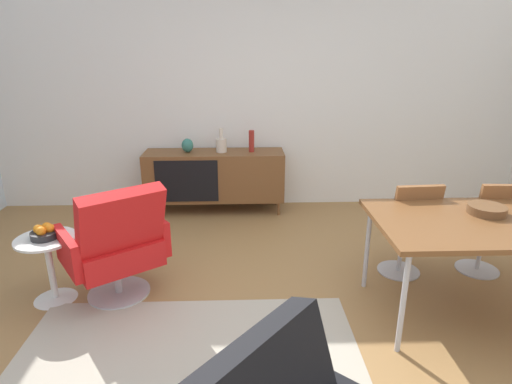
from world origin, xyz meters
TOP-DOWN VIEW (x-y plane):
  - ground_plane at (0.00, 0.00)m, footprint 8.32×8.32m
  - wall_back at (0.00, 2.60)m, footprint 6.80×0.12m
  - sideboard at (-0.55, 2.30)m, footprint 1.60×0.45m
  - vase_cobalt at (-0.85, 2.30)m, footprint 0.13×0.13m
  - vase_sculptural_dark at (-0.46, 2.30)m, footprint 0.12×0.12m
  - vase_ceramic_small at (-0.12, 2.30)m, footprint 0.06×0.06m
  - dining_table at (1.48, 0.16)m, footprint 1.60×0.90m
  - wooden_bowl_on_table at (1.50, 0.28)m, footprint 0.26×0.26m
  - dining_chair_back_left at (1.13, 0.72)m, footprint 0.42×0.45m
  - dining_chair_back_right at (1.82, 0.72)m, footprint 0.42×0.44m
  - lounge_chair_red at (-1.18, 0.46)m, footprint 0.90×0.89m
  - side_table_round at (-1.69, 0.45)m, footprint 0.44×0.44m
  - fruit_bowl at (-1.69, 0.46)m, footprint 0.20×0.20m
  - area_rug at (-0.59, -0.47)m, footprint 2.20×1.70m

SIDE VIEW (x-z plane):
  - ground_plane at x=0.00m, z-range 0.00..0.00m
  - area_rug at x=-0.59m, z-range 0.00..0.01m
  - side_table_round at x=-1.69m, z-range 0.06..0.58m
  - sideboard at x=-0.55m, z-range 0.08..0.80m
  - lounge_chair_red at x=-1.18m, z-range -0.01..0.94m
  - dining_chair_back_left at x=1.13m, z-range 0.04..0.90m
  - dining_chair_back_right at x=1.82m, z-range 0.04..0.90m
  - fruit_bowl at x=-1.69m, z-range 0.51..0.62m
  - dining_table at x=1.48m, z-range 0.33..1.07m
  - wooden_bowl_on_table at x=1.50m, z-range 0.74..0.80m
  - vase_cobalt at x=-0.85m, z-range 0.72..0.88m
  - vase_sculptural_dark at x=-0.46m, z-range 0.67..0.95m
  - vase_ceramic_small at x=-0.12m, z-range 0.72..0.97m
  - wall_back at x=0.00m, z-range 0.00..2.80m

